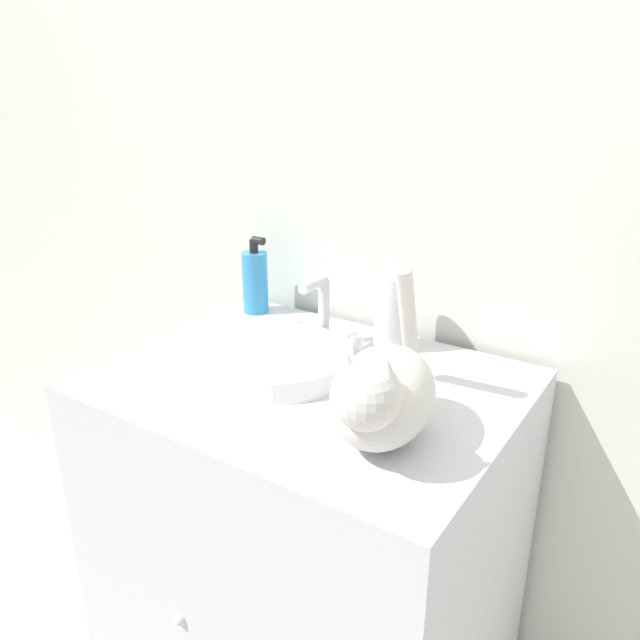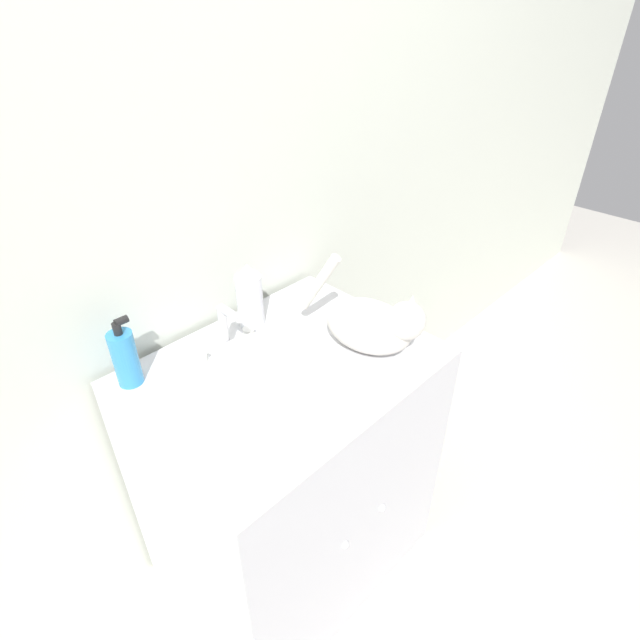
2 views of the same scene
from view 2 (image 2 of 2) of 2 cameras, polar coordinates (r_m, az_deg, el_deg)
The scene contains 8 objects.
ground_plane at distance 1.84m, azimuth 4.22°, elevation -30.32°, with size 8.00×8.00×0.00m, color beige.
wall_back at distance 1.34m, azimuth -14.90°, elevation 15.35°, with size 6.00×0.05×2.50m.
vanity_cabinet at distance 1.59m, azimuth -3.44°, elevation -17.05°, with size 0.76×0.60×0.84m.
sink_basin at distance 1.24m, azimuth -6.33°, elevation -5.94°, with size 0.29×0.29×0.04m.
faucet at distance 1.31m, azimuth -10.70°, elevation -1.49°, with size 0.19×0.09×0.15m.
cat at distance 1.30m, azimuth 6.13°, elevation -0.42°, with size 0.21×0.37×0.25m.
soap_bottle at distance 1.28m, azimuth -21.37°, elevation -3.99°, with size 0.06×0.06×0.18m.
spray_bottle at distance 1.40m, azimuth -8.06°, elevation 2.75°, with size 0.07×0.07×0.19m.
Camera 2 is at (-0.65, -0.47, 1.66)m, focal length 28.00 mm.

